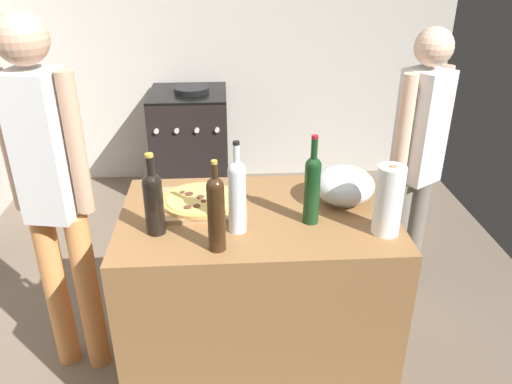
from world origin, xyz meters
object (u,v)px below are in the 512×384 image
object	(u,v)px
wine_bottle_clear	(153,200)
person_in_stripes	(51,187)
wine_bottle_amber	(237,193)
stove	(191,144)
wine_bottle_dark	(216,211)
person_in_red	(417,159)
wine_bottle_green	(312,187)
pizza	(200,200)
mixing_bowl	(344,185)
paper_towel_roll	(389,201)

from	to	relation	value
wine_bottle_clear	person_in_stripes	size ratio (longest dim) A/B	0.19
wine_bottle_amber	stove	size ratio (longest dim) A/B	0.41
wine_bottle_dark	person_in_red	xyz separation A→B (m)	(1.07, 0.85, -0.18)
wine_bottle_dark	wine_bottle_clear	size ratio (longest dim) A/B	1.07
wine_bottle_green	pizza	bearing A→B (deg)	160.12
wine_bottle_green	person_in_red	world-z (taller)	person_in_red
pizza	wine_bottle_clear	bearing A→B (deg)	-128.02
mixing_bowl	paper_towel_roll	xyz separation A→B (m)	(0.11, -0.27, 0.06)
mixing_bowl	stove	distance (m)	2.26
pizza	wine_bottle_amber	size ratio (longest dim) A/B	0.87
wine_bottle_green	stove	bearing A→B (deg)	106.03
mixing_bowl	person_in_red	distance (m)	0.74
wine_bottle_amber	person_in_red	world-z (taller)	person_in_red
paper_towel_roll	stove	world-z (taller)	paper_towel_roll
wine_bottle_clear	person_in_red	distance (m)	1.51
mixing_bowl	stove	xyz separation A→B (m)	(-0.80, 2.04, -0.57)
stove	person_in_stripes	world-z (taller)	person_in_stripes
person_in_stripes	mixing_bowl	bearing A→B (deg)	-3.88
wine_bottle_clear	pizza	bearing A→B (deg)	51.98
paper_towel_roll	person_in_red	world-z (taller)	person_in_red
wine_bottle_amber	wine_bottle_dark	bearing A→B (deg)	-121.58
paper_towel_roll	wine_bottle_amber	xyz separation A→B (m)	(-0.58, 0.05, 0.02)
wine_bottle_amber	wine_bottle_clear	xyz separation A→B (m)	(-0.32, 0.01, -0.02)
pizza	person_in_stripes	distance (m)	0.66
wine_bottle_green	wine_bottle_dark	size ratio (longest dim) A/B	1.05
pizza	person_in_red	bearing A→B (deg)	23.82
person_in_red	stove	bearing A→B (deg)	130.90
wine_bottle_green	person_in_stripes	size ratio (longest dim) A/B	0.22
wine_bottle_amber	wine_bottle_clear	bearing A→B (deg)	178.76
wine_bottle_amber	wine_bottle_clear	world-z (taller)	wine_bottle_amber
wine_bottle_green	person_in_stripes	distance (m)	1.14
mixing_bowl	wine_bottle_green	bearing A→B (deg)	-136.09
wine_bottle_clear	wine_bottle_dark	bearing A→B (deg)	-29.53
pizza	wine_bottle_amber	distance (m)	0.30
stove	person_in_stripes	distance (m)	2.08
wine_bottle_amber	wine_bottle_dark	world-z (taller)	wine_bottle_amber
paper_towel_roll	wine_bottle_dark	world-z (taller)	wine_bottle_dark
stove	wine_bottle_amber	bearing A→B (deg)	-81.63
mixing_bowl	person_in_stripes	xyz separation A→B (m)	(-1.28, 0.09, -0.01)
wine_bottle_green	wine_bottle_clear	world-z (taller)	wine_bottle_green
pizza	person_in_red	xyz separation A→B (m)	(1.15, 0.51, -0.05)
pizza	mixing_bowl	size ratio (longest dim) A/B	1.23
paper_towel_roll	person_in_red	size ratio (longest dim) A/B	0.18
pizza	wine_bottle_clear	world-z (taller)	wine_bottle_clear
wine_bottle_green	person_in_red	bearing A→B (deg)	44.29
person_in_red	person_in_stripes	bearing A→B (deg)	-166.72
wine_bottle_green	wine_bottle_amber	bearing A→B (deg)	-170.39
wine_bottle_amber	person_in_red	size ratio (longest dim) A/B	0.24
paper_towel_roll	wine_bottle_amber	world-z (taller)	wine_bottle_amber
pizza	wine_bottle_clear	distance (m)	0.29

